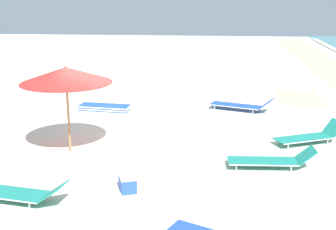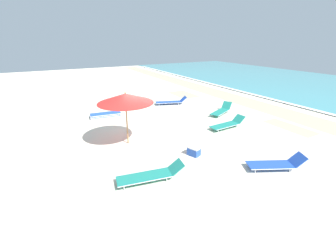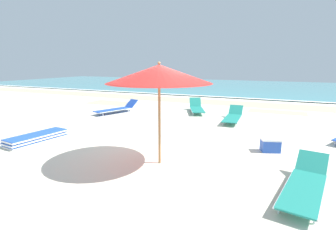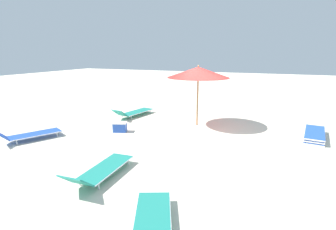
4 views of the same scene
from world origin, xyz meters
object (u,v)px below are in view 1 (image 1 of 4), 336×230
(beach_umbrella, at_px, (66,75))
(sun_lounger_under_umbrella, at_px, (310,136))
(sun_lounger_near_water_right, at_px, (15,192))
(cooler_box, at_px, (128,183))
(lounger_stack, at_px, (104,108))
(sun_lounger_near_water_left, at_px, (272,160))
(sun_lounger_mid_beach_solo, at_px, (242,105))

(beach_umbrella, height_order, sun_lounger_under_umbrella, beach_umbrella)
(sun_lounger_under_umbrella, height_order, sun_lounger_near_water_right, sun_lounger_under_umbrella)
(sun_lounger_under_umbrella, bearing_deg, cooler_box, -76.08)
(beach_umbrella, xyz_separation_m, sun_lounger_under_umbrella, (-1.27, 6.73, -1.92))
(beach_umbrella, xyz_separation_m, lounger_stack, (-4.25, 0.03, -2.01))
(beach_umbrella, distance_m, sun_lounger_near_water_right, 3.69)
(sun_lounger_near_water_left, distance_m, sun_lounger_near_water_right, 6.14)
(sun_lounger_near_water_left, relative_size, cooler_box, 3.70)
(sun_lounger_near_water_right, distance_m, sun_lounger_mid_beach_solo, 9.50)
(sun_lounger_near_water_left, bearing_deg, cooler_box, -66.64)
(lounger_stack, distance_m, sun_lounger_near_water_left, 7.32)
(cooler_box, bearing_deg, sun_lounger_mid_beach_solo, 137.79)
(sun_lounger_mid_beach_solo, height_order, cooler_box, sun_lounger_mid_beach_solo)
(sun_lounger_near_water_left, distance_m, cooler_box, 3.76)
(sun_lounger_under_umbrella, xyz_separation_m, sun_lounger_mid_beach_solo, (-3.50, -1.73, -0.01))
(lounger_stack, distance_m, sun_lounger_under_umbrella, 7.34)
(sun_lounger_mid_beach_solo, bearing_deg, sun_lounger_under_umbrella, 45.84)
(sun_lounger_near_water_left, height_order, sun_lounger_mid_beach_solo, sun_lounger_mid_beach_solo)
(lounger_stack, xyz_separation_m, sun_lounger_mid_beach_solo, (-0.52, 4.98, 0.09))
(beach_umbrella, height_order, lounger_stack, beach_umbrella)
(cooler_box, bearing_deg, lounger_stack, 177.10)
(sun_lounger_under_umbrella, xyz_separation_m, sun_lounger_near_water_right, (4.39, -7.01, -0.01))
(beach_umbrella, relative_size, sun_lounger_near_water_left, 1.12)
(beach_umbrella, bearing_deg, sun_lounger_under_umbrella, 100.66)
(lounger_stack, xyz_separation_m, sun_lounger_near_water_left, (5.00, 5.35, 0.09))
(sun_lounger_under_umbrella, relative_size, sun_lounger_near_water_right, 0.90)
(lounger_stack, xyz_separation_m, sun_lounger_under_umbrella, (2.98, 6.70, 0.10))
(beach_umbrella, bearing_deg, lounger_stack, 179.61)
(sun_lounger_near_water_left, height_order, sun_lounger_near_water_right, sun_lounger_near_water_left)
(lounger_stack, relative_size, sun_lounger_near_water_left, 0.88)
(sun_lounger_near_water_left, bearing_deg, sun_lounger_near_water_right, -69.81)
(cooler_box, bearing_deg, beach_umbrella, -159.52)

